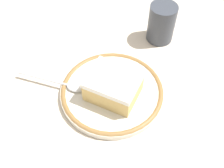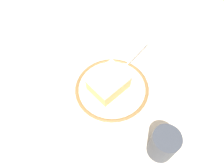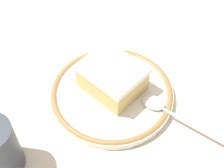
{
  "view_description": "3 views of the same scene",
  "coord_description": "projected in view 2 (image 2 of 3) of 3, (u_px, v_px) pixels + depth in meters",
  "views": [
    {
      "loc": [
        -0.32,
        -0.15,
        0.45
      ],
      "look_at": [
        -0.02,
        -0.01,
        0.03
      ],
      "focal_mm": 43.9,
      "sensor_mm": 36.0,
      "label": 1
    },
    {
      "loc": [
        0.19,
        -0.22,
        0.5
      ],
      "look_at": [
        -0.02,
        -0.01,
        0.03
      ],
      "focal_mm": 33.28,
      "sensor_mm": 36.0,
      "label": 2
    },
    {
      "loc": [
        0.23,
        0.21,
        0.45
      ],
      "look_at": [
        -0.02,
        -0.01,
        0.03
      ],
      "focal_mm": 52.89,
      "sensor_mm": 36.0,
      "label": 3
    }
  ],
  "objects": [
    {
      "name": "placemat",
      "position": [
        121.0,
        92.0,
        0.58
      ],
      "size": [
        0.46,
        0.42,
        0.0
      ],
      "primitive_type": "cube",
      "color": "beige",
      "rests_on": "ground_plane"
    },
    {
      "name": "cake_slice",
      "position": [
        108.0,
        83.0,
        0.55
      ],
      "size": [
        0.08,
        0.1,
        0.05
      ],
      "color": "#DBB76B",
      "rests_on": "plate"
    },
    {
      "name": "plate",
      "position": [
        112.0,
        89.0,
        0.58
      ],
      "size": [
        0.21,
        0.21,
        0.02
      ],
      "color": "silver",
      "rests_on": "placemat"
    },
    {
      "name": "cup",
      "position": [
        163.0,
        145.0,
        0.46
      ],
      "size": [
        0.06,
        0.06,
        0.09
      ],
      "color": "#383D47",
      "rests_on": "placemat"
    },
    {
      "name": "spoon",
      "position": [
        126.0,
        65.0,
        0.61
      ],
      "size": [
        0.03,
        0.15,
        0.01
      ],
      "color": "silver",
      "rests_on": "plate"
    },
    {
      "name": "ground_plane",
      "position": [
        121.0,
        92.0,
        0.58
      ],
      "size": [
        2.4,
        2.4,
        0.0
      ],
      "primitive_type": "plane",
      "color": "#B7B2A8"
    }
  ]
}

